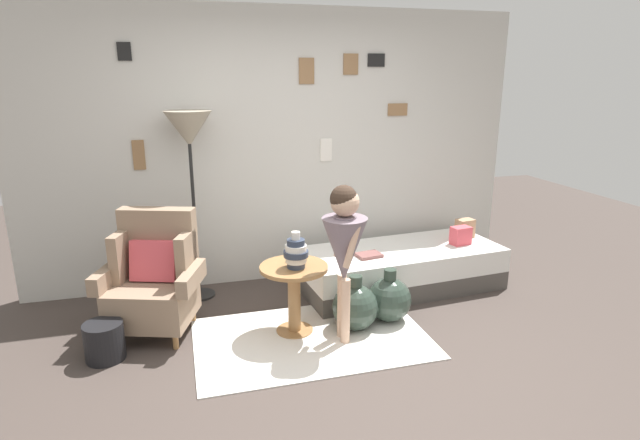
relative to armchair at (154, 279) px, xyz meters
The scene contains 15 objects.
ground_plane 1.65m from the armchair, 42.08° to the right, with size 12.00×12.00×0.00m, color #423833.
gallery_wall 1.71m from the armchair, 36.98° to the left, with size 4.80×0.12×2.60m.
rug 1.33m from the armchair, 22.98° to the right, with size 1.79×1.14×0.01m, color silver.
armchair is the anchor object (origin of this frame).
daybed 2.26m from the armchair, ahead, with size 1.96×0.96×0.40m.
pillow_head 3.03m from the armchair, ahead, with size 0.17×0.12×0.19m, color tan.
pillow_mid 2.85m from the armchair, ahead, with size 0.18×0.12×0.17m, color #D64C56.
side_table 1.11m from the armchair, 17.85° to the right, with size 0.53×0.53×0.56m.
vase_striped 1.15m from the armchair, 19.73° to the right, with size 0.19×0.19×0.29m.
floor_lamp 1.24m from the armchair, 58.58° to the left, with size 0.41×0.41×1.70m.
person_child 1.54m from the armchair, 22.24° to the right, with size 0.34×0.34×1.23m.
book_on_daybed 1.86m from the armchair, ahead, with size 0.22×0.16×0.03m, color brown.
demijohn_near 1.61m from the armchair, 15.25° to the right, with size 0.37×0.37×0.46m.
demijohn_far 1.91m from the armchair, 10.76° to the right, with size 0.37×0.37×0.46m.
magazine_basket 0.60m from the armchair, 134.08° to the right, with size 0.28×0.28×0.28m, color black.
Camera 1 is at (-0.93, -2.92, 1.98)m, focal length 28.85 mm.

